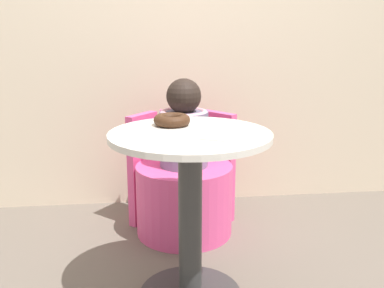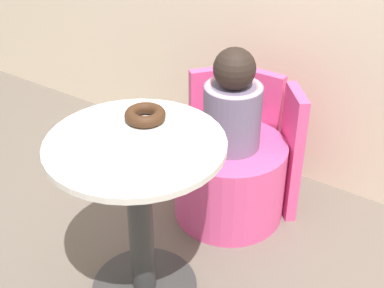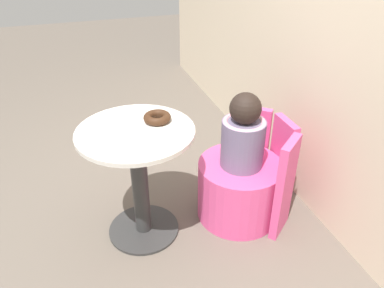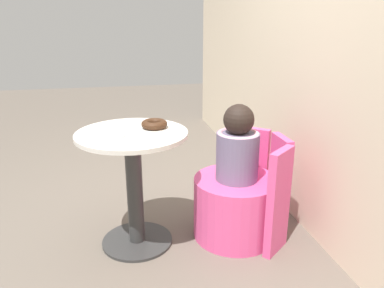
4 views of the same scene
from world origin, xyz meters
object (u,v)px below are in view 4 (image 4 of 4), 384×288
Objects in this scene: child_figure at (238,147)px; donut at (154,124)px; round_table at (134,172)px; tub_chair at (235,207)px.

donut is at bearing -101.47° from child_figure.
child_figure reaches higher than donut.
child_figure reaches higher than round_table.
child_figure is at bearing 0.00° from tub_chair.
round_table is at bearing -93.49° from tub_chair.
tub_chair is 0.41m from child_figure.
donut is (-0.10, -0.50, 0.56)m from tub_chair.
donut is (-0.10, -0.50, 0.15)m from child_figure.
donut reaches higher than tub_chair.
round_table is at bearing -66.06° from donut.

